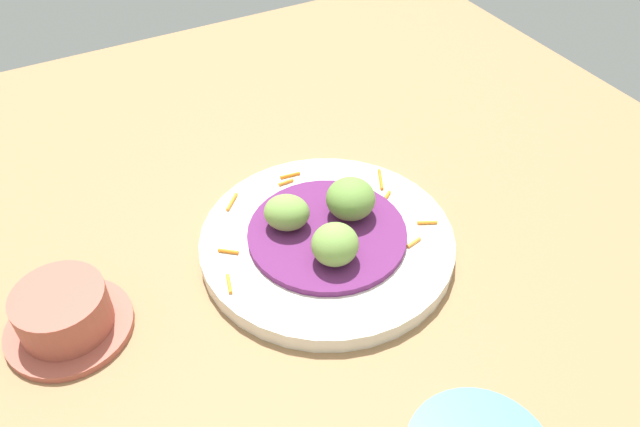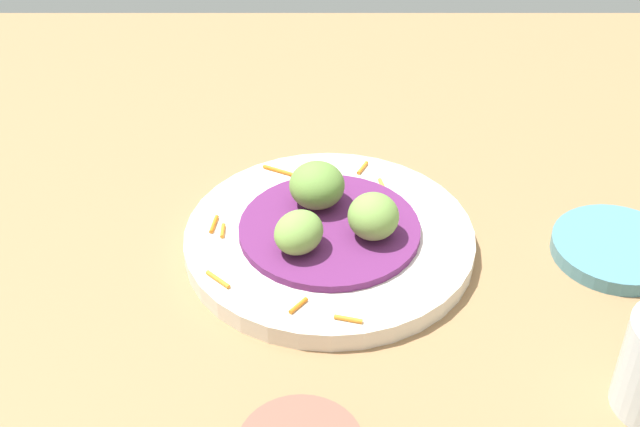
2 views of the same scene
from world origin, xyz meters
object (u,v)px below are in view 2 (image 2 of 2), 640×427
(main_plate, at_px, (328,243))
(side_plate_small, at_px, (614,248))
(guac_scoop_center, at_px, (297,232))
(guac_scoop_left, at_px, (315,185))
(guac_scoop_right, at_px, (371,216))

(main_plate, xyz_separation_m, side_plate_small, (0.28, -0.01, -0.00))
(main_plate, bearing_deg, guac_scoop_center, -133.20)
(main_plate, distance_m, guac_scoop_center, 0.06)
(main_plate, distance_m, guac_scoop_left, 0.06)
(guac_scoop_center, relative_size, side_plate_small, 0.40)
(guac_scoop_center, distance_m, guac_scoop_right, 0.07)
(guac_scoop_right, bearing_deg, guac_scoop_center, -163.20)
(main_plate, xyz_separation_m, guac_scoop_left, (-0.01, 0.04, 0.04))
(guac_scoop_right, relative_size, side_plate_small, 0.40)
(guac_scoop_left, relative_size, guac_scoop_center, 1.10)
(guac_scoop_right, bearing_deg, side_plate_small, 0.91)
(main_plate, xyz_separation_m, guac_scoop_center, (-0.03, -0.03, 0.04))
(guac_scoop_left, bearing_deg, guac_scoop_center, -103.20)
(guac_scoop_right, height_order, side_plate_small, guac_scoop_right)
(main_plate, relative_size, guac_scoop_right, 5.68)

